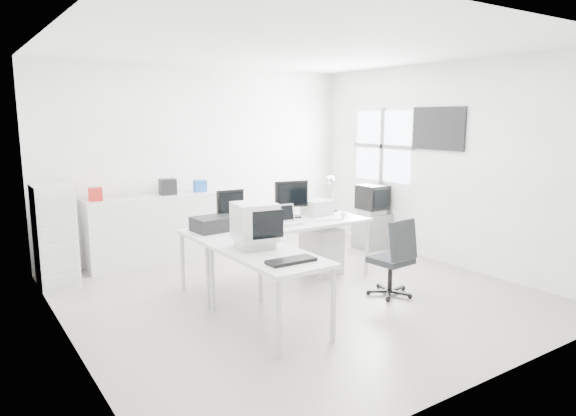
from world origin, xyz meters
TOP-DOWN VIEW (x-y plane):
  - floor at (0.00, 0.00)m, footprint 5.00×5.00m
  - ceiling at (0.00, 0.00)m, footprint 5.00×5.00m
  - back_wall at (0.00, 2.50)m, footprint 5.00×0.02m
  - left_wall at (-2.50, 0.00)m, footprint 0.02×5.00m
  - right_wall at (2.50, 0.00)m, footprint 0.02×5.00m
  - window at (2.48, 1.20)m, footprint 0.02×1.20m
  - wall_picture at (2.47, 0.10)m, footprint 0.04×0.90m
  - main_desk at (0.07, 0.50)m, footprint 2.40×0.80m
  - side_desk at (-0.78, -0.60)m, footprint 0.70×1.40m
  - drawer_pedestal at (0.77, 0.55)m, footprint 0.40×0.50m
  - inkjet_printer at (-0.78, 0.60)m, footprint 0.49×0.39m
  - lcd_monitor_small at (-0.48, 0.75)m, footprint 0.36×0.22m
  - lcd_monitor_large at (0.42, 0.75)m, footprint 0.48×0.27m
  - laptop at (0.12, 0.40)m, footprint 0.36×0.37m
  - white_keyboard at (0.72, 0.35)m, footprint 0.41×0.19m
  - white_mouse at (1.02, 0.40)m, footprint 0.07×0.07m
  - laser_printer at (0.82, 0.72)m, footprint 0.36×0.31m
  - desk_lamp at (1.17, 0.80)m, footprint 0.17×0.17m
  - crt_monitor at (-0.78, -0.35)m, footprint 0.45×0.45m
  - black_keyboard at (-0.78, -1.00)m, footprint 0.47×0.20m
  - office_chair at (0.88, -0.63)m, footprint 0.58×0.58m
  - tv_cabinet at (2.22, 1.11)m, footprint 0.50×0.41m
  - crt_tv at (2.22, 1.11)m, footprint 0.50×0.48m
  - sideboard at (-0.90, 2.24)m, footprint 1.93×0.48m
  - clutter_box_a at (-1.70, 2.24)m, footprint 0.20×0.18m
  - clutter_box_b at (-1.20, 2.24)m, footprint 0.15×0.14m
  - clutter_box_c at (-0.70, 2.24)m, footprint 0.25×0.23m
  - clutter_box_d at (-0.20, 2.24)m, footprint 0.19×0.17m
  - clutter_bottle at (-2.00, 2.28)m, footprint 0.07×0.07m
  - filing_cabinet at (-2.28, 1.91)m, footprint 0.44×0.52m

SIDE VIEW (x-z plane):
  - floor at x=0.00m, z-range -0.01..0.01m
  - tv_cabinet at x=2.22m, z-range 0.00..0.55m
  - drawer_pedestal at x=0.77m, z-range 0.00..0.60m
  - main_desk at x=0.07m, z-range 0.00..0.75m
  - side_desk at x=-0.78m, z-range 0.00..0.75m
  - office_chair at x=0.88m, z-range 0.00..0.93m
  - sideboard at x=-0.90m, z-range 0.00..0.97m
  - filing_cabinet at x=-2.28m, z-range 0.00..1.26m
  - white_keyboard at x=0.72m, z-range 0.75..0.77m
  - black_keyboard at x=-0.78m, z-range 0.75..0.78m
  - crt_tv at x=2.22m, z-range 0.55..1.00m
  - white_mouse at x=1.02m, z-range 0.75..0.82m
  - inkjet_printer at x=-0.78m, z-range 0.75..0.91m
  - laser_printer at x=0.82m, z-range 0.75..0.95m
  - laptop at x=0.12m, z-range 0.75..0.98m
  - lcd_monitor_small at x=-0.48m, z-range 0.75..1.19m
  - crt_monitor at x=-0.78m, z-range 0.75..1.21m
  - lcd_monitor_large at x=0.42m, z-range 0.75..1.22m
  - desk_lamp at x=1.17m, z-range 0.75..1.25m
  - clutter_box_b at x=-1.20m, z-range 0.97..1.09m
  - clutter_box_d at x=-0.20m, z-range 0.97..1.14m
  - clutter_box_a at x=-1.70m, z-range 0.97..1.14m
  - clutter_bottle at x=-2.00m, z-range 0.97..1.19m
  - clutter_box_c at x=-0.70m, z-range 0.97..1.19m
  - back_wall at x=0.00m, z-range 0.00..2.80m
  - left_wall at x=-2.50m, z-range 0.00..2.80m
  - right_wall at x=2.50m, z-range 0.00..2.80m
  - window at x=2.48m, z-range 1.05..2.15m
  - wall_picture at x=2.47m, z-range 1.60..2.20m
  - ceiling at x=0.00m, z-range 2.79..2.80m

